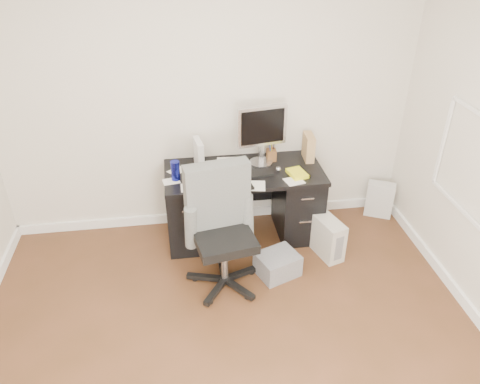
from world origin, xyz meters
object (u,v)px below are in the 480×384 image
object	(u,v)px
desk	(244,202)
lcd_monitor	(262,135)
keyboard	(252,174)
office_chair	(224,233)
pc_tower	(327,237)
wicker_basket	(212,216)

from	to	relation	value
desk	lcd_monitor	bearing A→B (deg)	31.94
keyboard	office_chair	distance (m)	0.71
desk	pc_tower	xyz separation A→B (m)	(0.74, -0.41, -0.21)
desk	office_chair	xyz separation A→B (m)	(-0.28, -0.70, 0.16)
lcd_monitor	office_chair	world-z (taller)	lcd_monitor
office_chair	keyboard	bearing A→B (deg)	50.44
lcd_monitor	wicker_basket	bearing A→B (deg)	170.72
lcd_monitor	keyboard	bearing A→B (deg)	-128.18
office_chair	pc_tower	bearing A→B (deg)	5.67
lcd_monitor	pc_tower	distance (m)	1.15
lcd_monitor	pc_tower	size ratio (longest dim) A/B	1.54
lcd_monitor	office_chair	size ratio (longest dim) A/B	0.54
desk	pc_tower	bearing A→B (deg)	-29.04
desk	keyboard	distance (m)	0.38
office_chair	wicker_basket	xyz separation A→B (m)	(-0.04, 0.81, -0.38)
office_chair	pc_tower	xyz separation A→B (m)	(1.02, 0.28, -0.36)
desk	keyboard	size ratio (longest dim) A/B	3.94
keyboard	lcd_monitor	bearing A→B (deg)	51.93
office_chair	pc_tower	size ratio (longest dim) A/B	2.87
desk	lcd_monitor	distance (m)	0.69
office_chair	wicker_basket	size ratio (longest dim) A/B	3.11
lcd_monitor	wicker_basket	world-z (taller)	lcd_monitor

